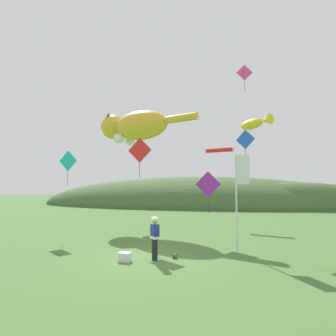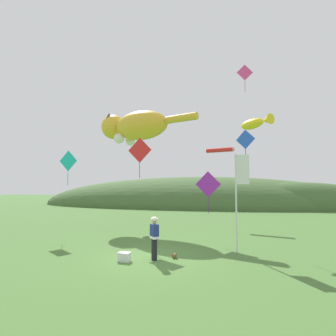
# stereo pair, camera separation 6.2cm
# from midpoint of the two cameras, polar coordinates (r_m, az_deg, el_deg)

# --- Properties ---
(ground_plane) EXTENTS (120.00, 120.00, 0.00)m
(ground_plane) POSITION_cam_midpoint_polar(r_m,az_deg,el_deg) (11.97, -3.91, -18.86)
(ground_plane) COLOR #477033
(distant_hill_ridge) EXTENTS (48.86, 15.44, 8.52)m
(distant_hill_ridge) POSITION_cam_midpoint_polar(r_m,az_deg,el_deg) (38.74, 8.93, -8.19)
(distant_hill_ridge) COLOR #426033
(distant_hill_ridge) RESTS_ON ground
(festival_attendant) EXTENTS (0.47, 0.49, 1.77)m
(festival_attendant) POSITION_cam_midpoint_polar(r_m,az_deg,el_deg) (11.35, -3.06, -14.76)
(festival_attendant) COLOR black
(festival_attendant) RESTS_ON ground
(kite_spool) EXTENTS (0.16, 0.23, 0.23)m
(kite_spool) POSITION_cam_midpoint_polar(r_m,az_deg,el_deg) (11.81, 1.34, -18.50)
(kite_spool) COLOR olive
(kite_spool) RESTS_ON ground
(picnic_cooler) EXTENTS (0.53, 0.38, 0.36)m
(picnic_cooler) POSITION_cam_midpoint_polar(r_m,az_deg,el_deg) (11.48, -9.57, -18.54)
(picnic_cooler) COLOR white
(picnic_cooler) RESTS_ON ground
(festival_banner_pole) EXTENTS (0.66, 0.08, 4.61)m
(festival_banner_pole) POSITION_cam_midpoint_polar(r_m,az_deg,el_deg) (12.78, 15.14, -4.06)
(festival_banner_pole) COLOR silver
(festival_banner_pole) RESTS_ON ground
(kite_giant_cat) EXTENTS (8.59, 4.18, 2.74)m
(kite_giant_cat) POSITION_cam_midpoint_polar(r_m,az_deg,el_deg) (21.86, -7.39, 8.92)
(kite_giant_cat) COLOR gold
(kite_fish_windsock) EXTENTS (2.25, 2.65, 0.85)m
(kite_fish_windsock) POSITION_cam_midpoint_polar(r_m,az_deg,el_deg) (19.88, 18.30, 9.26)
(kite_fish_windsock) COLOR yellow
(kite_tube_streamer) EXTENTS (2.37, 1.11, 0.44)m
(kite_tube_streamer) POSITION_cam_midpoint_polar(r_m,az_deg,el_deg) (22.53, 11.17, 3.85)
(kite_tube_streamer) COLOR red
(kite_diamond_pink) EXTENTS (1.22, 0.22, 2.14)m
(kite_diamond_pink) POSITION_cam_midpoint_polar(r_m,az_deg,el_deg) (22.09, 16.23, 19.27)
(kite_diamond_pink) COLOR #E53F8C
(kite_diamond_red) EXTENTS (1.51, 0.23, 2.42)m
(kite_diamond_red) POSITION_cam_midpoint_polar(r_m,az_deg,el_deg) (15.76, -6.29, 3.82)
(kite_diamond_red) COLOR red
(kite_diamond_blue) EXTENTS (0.99, 0.50, 2.00)m
(kite_diamond_blue) POSITION_cam_midpoint_polar(r_m,az_deg,el_deg) (15.35, 16.38, 5.91)
(kite_diamond_blue) COLOR blue
(kite_diamond_violet) EXTENTS (1.44, 0.37, 2.38)m
(kite_diamond_violet) POSITION_cam_midpoint_polar(r_m,az_deg,el_deg) (15.01, 8.59, -3.57)
(kite_diamond_violet) COLOR purple
(kite_diamond_teal) EXTENTS (1.34, 0.19, 2.25)m
(kite_diamond_teal) POSITION_cam_midpoint_polar(r_m,az_deg,el_deg) (18.09, -21.03, 1.41)
(kite_diamond_teal) COLOR #19BFBF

